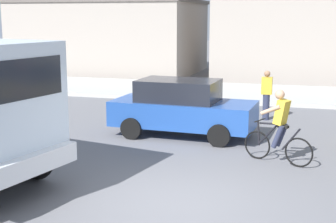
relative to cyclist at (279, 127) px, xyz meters
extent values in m
plane|color=slate|center=(-1.59, -3.14, -0.86)|extent=(120.00, 120.00, 0.00)
cube|color=#ADADA8|center=(-1.59, 9.87, -0.78)|extent=(80.00, 5.00, 0.16)
cube|color=silver|center=(-3.97, -4.11, -0.06)|extent=(0.71, 2.37, 0.36)
cube|color=black|center=(-4.11, -4.08, 1.43)|extent=(0.54, 2.11, 0.70)
torus|color=black|center=(-4.77, -2.64, -0.31)|extent=(1.13, 0.46, 1.10)
cylinder|color=black|center=(-4.77, -2.64, -0.31)|extent=(0.55, 0.39, 0.50)
torus|color=black|center=(-0.50, 0.20, -0.52)|extent=(0.64, 0.30, 0.68)
torus|color=black|center=(0.47, -0.19, -0.52)|extent=(0.64, 0.30, 0.68)
cylinder|color=black|center=(-0.18, 0.07, 0.04)|extent=(0.57, 0.27, 0.09)
cylinder|color=black|center=(-0.23, 0.09, -0.20)|extent=(0.49, 0.23, 0.57)
cylinder|color=black|center=(0.29, -0.12, -0.25)|extent=(0.42, 0.21, 0.57)
cylinder|color=black|center=(-0.47, 0.19, -0.23)|extent=(0.10, 0.08, 0.59)
cylinder|color=black|center=(-0.45, 0.18, 0.09)|extent=(0.22, 0.47, 0.03)
cube|color=black|center=(0.10, -0.04, 0.02)|extent=(0.27, 0.20, 0.06)
cube|color=gold|center=(0.05, -0.02, 0.35)|extent=(0.39, 0.41, 0.59)
sphere|color=tan|center=(-0.01, 0.00, 0.75)|extent=(0.22, 0.22, 0.22)
cylinder|color=#2D334C|center=(-0.01, -0.10, -0.21)|extent=(0.33, 0.23, 0.57)
cylinder|color=tan|center=(-0.19, -0.09, 0.40)|extent=(0.49, 0.27, 0.29)
cylinder|color=#2D334C|center=(0.06, 0.08, -0.21)|extent=(0.33, 0.23, 0.57)
cylinder|color=tan|center=(-0.07, 0.20, 0.40)|extent=(0.49, 0.27, 0.29)
cube|color=#234C9E|center=(-2.77, 1.94, -0.21)|extent=(4.08, 1.90, 0.70)
cube|color=black|center=(-2.92, 1.95, 0.44)|extent=(2.27, 1.56, 0.60)
cylinder|color=black|center=(-1.49, 2.73, -0.56)|extent=(0.61, 0.21, 0.60)
cylinder|color=black|center=(-1.57, 1.03, -0.56)|extent=(0.61, 0.21, 0.60)
cylinder|color=black|center=(-3.96, 2.86, -0.56)|extent=(0.61, 0.21, 0.60)
cylinder|color=black|center=(-4.05, 1.16, -0.56)|extent=(0.61, 0.21, 0.60)
cylinder|color=#2D334C|center=(-0.73, 4.83, -0.44)|extent=(0.22, 0.22, 0.85)
cube|color=gold|center=(-0.73, 4.83, 0.27)|extent=(0.34, 0.22, 0.56)
sphere|color=#9E7051|center=(-0.73, 4.83, 0.66)|extent=(0.20, 0.20, 0.20)
cube|color=#9E9389|center=(-11.07, 16.60, 1.18)|extent=(10.17, 7.46, 4.09)
cube|color=#5E5852|center=(-11.07, 16.60, 3.33)|extent=(10.38, 7.61, 0.20)
cube|color=#9E9389|center=(1.56, 16.10, 1.50)|extent=(11.92, 5.53, 4.73)
camera|label=1|loc=(0.66, -11.25, 2.49)|focal=52.53mm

